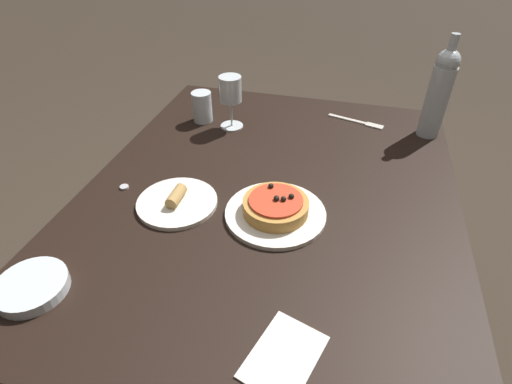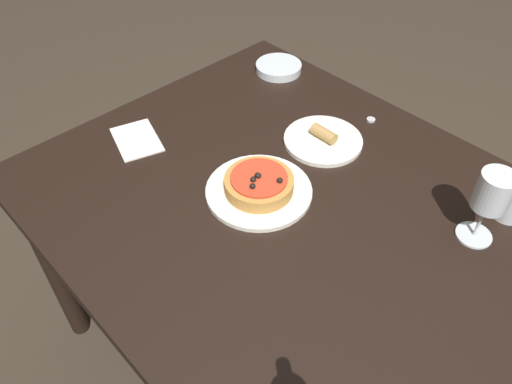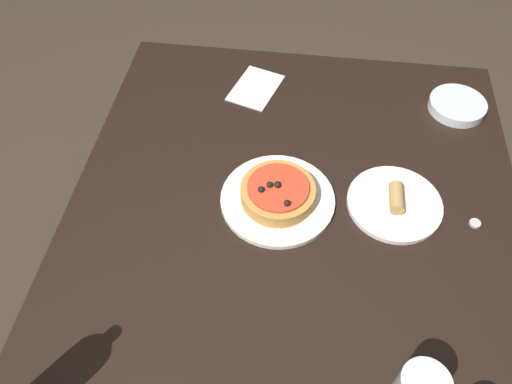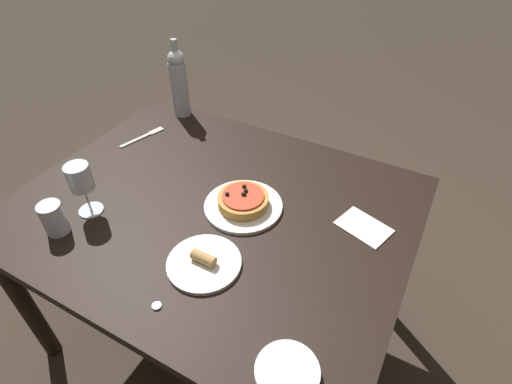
# 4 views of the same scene
# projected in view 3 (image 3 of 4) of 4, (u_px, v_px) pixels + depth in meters

# --- Properties ---
(ground_plane) EXTENTS (14.00, 14.00, 0.00)m
(ground_plane) POSITION_uv_depth(u_px,v_px,m) (279.00, 358.00, 1.62)
(ground_plane) COLOR #382D23
(dining_table) EXTENTS (1.26, 1.00, 0.72)m
(dining_table) POSITION_uv_depth(u_px,v_px,m) (289.00, 258.00, 1.12)
(dining_table) COLOR black
(dining_table) RESTS_ON ground_plane
(dinner_plate) EXTENTS (0.25, 0.25, 0.01)m
(dinner_plate) POSITION_uv_depth(u_px,v_px,m) (278.00, 199.00, 1.11)
(dinner_plate) COLOR white
(dinner_plate) RESTS_ON dining_table
(pizza) EXTENTS (0.16, 0.16, 0.05)m
(pizza) POSITION_uv_depth(u_px,v_px,m) (279.00, 192.00, 1.09)
(pizza) COLOR #BC843D
(pizza) RESTS_ON dinner_plate
(side_bowl) EXTENTS (0.14, 0.14, 0.02)m
(side_bowl) POSITION_uv_depth(u_px,v_px,m) (458.00, 106.00, 1.28)
(side_bowl) COLOR silver
(side_bowl) RESTS_ON dining_table
(side_plate) EXTENTS (0.21, 0.21, 0.04)m
(side_plate) POSITION_uv_depth(u_px,v_px,m) (395.00, 203.00, 1.10)
(side_plate) COLOR white
(side_plate) RESTS_ON dining_table
(paper_napkin) EXTENTS (0.18, 0.15, 0.00)m
(paper_napkin) POSITION_uv_depth(u_px,v_px,m) (256.00, 88.00, 1.34)
(paper_napkin) COLOR silver
(paper_napkin) RESTS_ON dining_table
(bottle_cap) EXTENTS (0.02, 0.02, 0.01)m
(bottle_cap) POSITION_uv_depth(u_px,v_px,m) (476.00, 223.00, 1.07)
(bottle_cap) COLOR #B7B7BC
(bottle_cap) RESTS_ON dining_table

